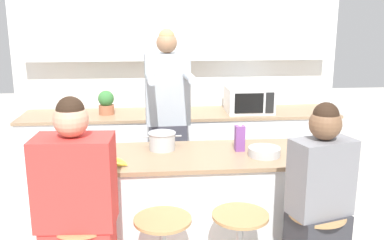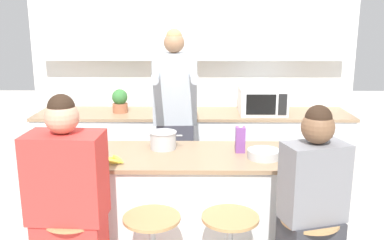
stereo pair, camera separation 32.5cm
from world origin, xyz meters
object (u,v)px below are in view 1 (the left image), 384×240
object	(u,v)px
kitchen_island	(193,208)
fruit_bowl	(264,152)
banana_bunch	(116,163)
potted_plant	(106,102)
cooking_pot	(162,141)
person_seated_near	(318,217)
person_cooking	(168,130)
juice_carton	(240,138)
coffee_cup_near	(98,151)
person_wrapped_blanket	(78,221)
microwave	(249,99)

from	to	relation	value
kitchen_island	fruit_bowl	distance (m)	0.72
banana_bunch	potted_plant	xyz separation A→B (m)	(-0.22, 1.58, 0.11)
kitchen_island	cooking_pot	distance (m)	0.58
person_seated_near	potted_plant	size ratio (longest dim) A/B	5.65
person_cooking	juice_carton	distance (m)	0.83
person_cooking	coffee_cup_near	xyz separation A→B (m)	(-0.55, -0.70, 0.04)
kitchen_island	juice_carton	distance (m)	0.66
kitchen_island	person_wrapped_blanket	bearing A→B (deg)	-140.80
microwave	banana_bunch	bearing A→B (deg)	-129.86
person_cooking	microwave	size ratio (longest dim) A/B	3.76
banana_bunch	potted_plant	size ratio (longest dim) A/B	0.72
juice_carton	cooking_pot	bearing A→B (deg)	172.20
person_cooking	coffee_cup_near	distance (m)	0.89
cooking_pot	person_seated_near	bearing A→B (deg)	-37.89
coffee_cup_near	potted_plant	distance (m)	1.38
kitchen_island	potted_plant	xyz separation A→B (m)	(-0.78, 1.36, 0.58)
fruit_bowl	kitchen_island	bearing A→B (deg)	170.49
microwave	cooking_pot	bearing A→B (deg)	-128.82
potted_plant	coffee_cup_near	bearing A→B (deg)	-87.12
fruit_bowl	potted_plant	size ratio (longest dim) A/B	0.95
kitchen_island	person_wrapped_blanket	size ratio (longest dim) A/B	1.27
person_cooking	person_wrapped_blanket	size ratio (longest dim) A/B	1.23
kitchen_island	banana_bunch	xyz separation A→B (m)	(-0.56, -0.22, 0.47)
person_seated_near	fruit_bowl	xyz separation A→B (m)	(-0.23, 0.54, 0.28)
coffee_cup_near	banana_bunch	xyz separation A→B (m)	(0.15, -0.21, -0.02)
juice_carton	person_wrapped_blanket	bearing A→B (deg)	-149.02
kitchen_island	potted_plant	distance (m)	1.67
kitchen_island	person_cooking	distance (m)	0.84
person_wrapped_blanket	potted_plant	distance (m)	2.02
cooking_pot	banana_bunch	bearing A→B (deg)	-133.15
person_cooking	potted_plant	bearing A→B (deg)	129.41
potted_plant	person_seated_near	bearing A→B (deg)	-52.36
kitchen_island	banana_bunch	bearing A→B (deg)	-159.00
person_cooking	potted_plant	xyz separation A→B (m)	(-0.62, 0.67, 0.14)
fruit_bowl	coffee_cup_near	world-z (taller)	coffee_cup_near
fruit_bowl	potted_plant	distance (m)	1.96
person_wrapped_blanket	fruit_bowl	world-z (taller)	person_wrapped_blanket
kitchen_island	person_cooking	world-z (taller)	person_cooking
juice_carton	kitchen_island	bearing A→B (deg)	-171.25
person_wrapped_blanket	person_seated_near	world-z (taller)	person_wrapped_blanket
fruit_bowl	coffee_cup_near	size ratio (longest dim) A/B	2.03
kitchen_island	person_cooking	xyz separation A→B (m)	(-0.16, 0.69, 0.45)
microwave	person_wrapped_blanket	bearing A→B (deg)	-127.44
coffee_cup_near	person_cooking	bearing A→B (deg)	51.98
kitchen_island	cooking_pot	world-z (taller)	cooking_pot
person_cooking	person_seated_near	bearing A→B (deg)	-58.31
kitchen_island	coffee_cup_near	xyz separation A→B (m)	(-0.71, -0.01, 0.49)
coffee_cup_near	potted_plant	size ratio (longest dim) A/B	0.47
person_seated_near	microwave	world-z (taller)	person_seated_near
coffee_cup_near	juice_carton	size ratio (longest dim) A/B	0.55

